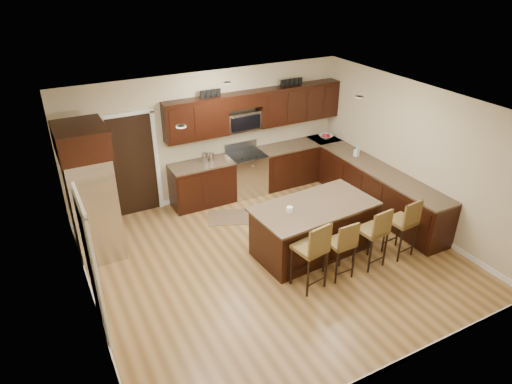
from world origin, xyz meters
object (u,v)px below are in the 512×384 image
range (246,173)px  refrigerator (91,191)px  stool_left (313,249)px  stool_right (375,231)px  stool_mid (343,243)px  island (313,230)px  stool_extra (405,221)px

range → refrigerator: bearing=-166.5°
stool_left → stool_right: 1.23m
stool_left → stool_right: stool_left is taller
range → refrigerator: 3.47m
stool_left → stool_mid: (0.58, 0.01, -0.09)m
range → refrigerator: size_ratio=0.47×
stool_right → stool_mid: bearing=174.0°
island → stool_extra: 1.56m
range → stool_extra: bearing=-68.5°
stool_left → stool_mid: 0.58m
stool_left → stool_extra: bearing=-9.2°
range → island: (0.04, -2.52, -0.04)m
island → stool_left: stool_left is taller
stool_left → stool_extra: size_ratio=1.07×
stool_mid → refrigerator: size_ratio=0.45×
stool_left → stool_mid: bearing=-8.5°
stool_mid → stool_right: stool_right is taller
range → stool_right: bearing=-78.7°
island → stool_mid: size_ratio=2.09×
stool_extra → stool_left: bearing=174.4°
stool_right → refrigerator: (-3.98, 2.58, 0.51)m
refrigerator → stool_left: bearing=-43.2°
island → stool_right: size_ratio=1.97×
range → stool_left: bearing=-99.3°
island → refrigerator: (-3.34, 1.73, 0.77)m
range → stool_right: range is taller
refrigerator → stool_mid: bearing=-37.8°
range → stool_left: 3.43m
refrigerator → stool_extra: (4.63, -2.58, -0.51)m
stool_left → range: bearing=71.4°
range → stool_extra: size_ratio=1.00×
island → stool_left: 1.08m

